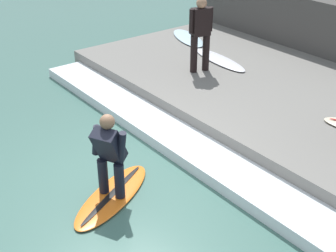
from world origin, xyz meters
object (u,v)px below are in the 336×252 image
(surfer_waiting_near, at_px, (201,31))
(surfboard_waiting_near, at_px, (219,60))
(surfboard_riding, at_px, (112,195))
(surfboard_spare, at_px, (188,38))
(surfer_riding, at_px, (109,152))

(surfer_waiting_near, xyz_separation_m, surfboard_waiting_near, (0.78, 0.18, -0.88))
(surfboard_riding, distance_m, surfboard_spare, 6.51)
(surfboard_riding, xyz_separation_m, surfboard_waiting_near, (4.51, 2.46, 0.40))
(surfboard_spare, bearing_deg, surfer_riding, -140.12)
(surfboard_waiting_near, xyz_separation_m, surfboard_spare, (0.48, 1.71, 0.00))
(surfer_riding, relative_size, surfer_waiting_near, 0.82)
(surfer_waiting_near, height_order, surfboard_waiting_near, surfer_waiting_near)
(surfboard_riding, distance_m, surfer_riding, 0.76)
(surfboard_riding, bearing_deg, surfer_riding, 0.00)
(surfboard_riding, relative_size, surfboard_waiting_near, 1.00)
(surfboard_riding, relative_size, surfer_riding, 1.40)
(surfboard_riding, height_order, surfboard_spare, surfboard_spare)
(surfboard_riding, xyz_separation_m, surfer_waiting_near, (3.72, 2.28, 1.28))
(surfboard_riding, relative_size, surfboard_spare, 1.08)
(surfer_waiting_near, bearing_deg, surfboard_riding, -148.55)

